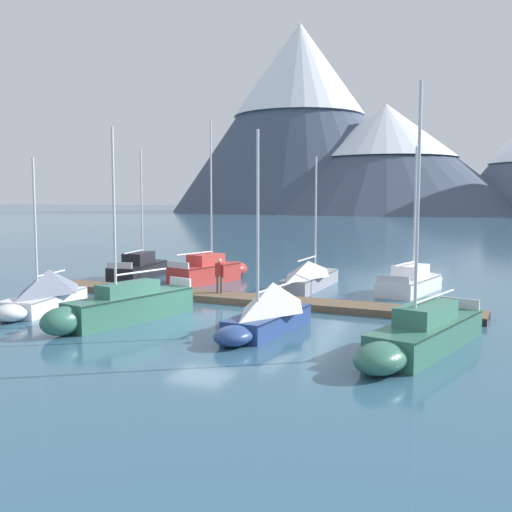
{
  "coord_description": "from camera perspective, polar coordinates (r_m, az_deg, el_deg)",
  "views": [
    {
      "loc": [
        11.27,
        -21.38,
        4.89
      ],
      "look_at": [
        0.0,
        6.0,
        2.0
      ],
      "focal_mm": 41.52,
      "sensor_mm": 36.0,
      "label": 1
    }
  ],
  "objects": [
    {
      "name": "sailboat_nearest_berth",
      "position": [
        37.35,
        -10.91,
        -1.1
      ],
      "size": [
        2.67,
        6.83,
        7.89
      ],
      "color": "black",
      "rests_on": "ground"
    },
    {
      "name": "sailboat_far_berth",
      "position": [
        32.36,
        5.33,
        -1.81
      ],
      "size": [
        1.72,
        7.13,
        7.16
      ],
      "color": "#93939E",
      "rests_on": "ground"
    },
    {
      "name": "sailboat_second_berth",
      "position": [
        27.5,
        -19.73,
        -3.24
      ],
      "size": [
        2.61,
        5.72,
        6.59
      ],
      "color": "white",
      "rests_on": "ground"
    },
    {
      "name": "sailboat_last_slip",
      "position": [
        19.55,
        15.55,
        -7.3
      ],
      "size": [
        3.41,
        7.68,
        8.39
      ],
      "color": "#336B56",
      "rests_on": "ground"
    },
    {
      "name": "sailboat_end_of_dock",
      "position": [
        32.15,
        14.93,
        -2.36
      ],
      "size": [
        3.02,
        6.34,
        7.55
      ],
      "color": "silver",
      "rests_on": "ground"
    },
    {
      "name": "person_on_dock",
      "position": [
        28.82,
        -3.54,
        -1.67
      ],
      "size": [
        0.56,
        0.33,
        1.69
      ],
      "color": "brown",
      "rests_on": "dock"
    },
    {
      "name": "dock",
      "position": [
        28.17,
        -1.55,
        -4.12
      ],
      "size": [
        22.15,
        2.98,
        0.3
      ],
      "color": "brown",
      "rests_on": "ground"
    },
    {
      "name": "mooring_buoy_channel_marker",
      "position": [
        30.26,
        -19.74,
        -3.59
      ],
      "size": [
        0.49,
        0.49,
        0.57
      ],
      "color": "orange",
      "rests_on": "ground"
    },
    {
      "name": "sailboat_mid_dock_port",
      "position": [
        35.01,
        -4.31,
        -1.37
      ],
      "size": [
        3.1,
        6.14,
        9.41
      ],
      "color": "#B2332D",
      "rests_on": "ground"
    },
    {
      "name": "mountain_central_massif",
      "position": [
        208.13,
        12.32,
        9.45
      ],
      "size": [
        91.88,
        91.88,
        36.61
      ],
      "color": "#424C60",
      "rests_on": "ground"
    },
    {
      "name": "ground_plane",
      "position": [
        24.66,
        -5.34,
        -5.89
      ],
      "size": [
        700.0,
        700.0,
        0.0
      ],
      "primitive_type": "plane",
      "color": "#335B75"
    },
    {
      "name": "sailboat_mid_dock_starboard",
      "position": [
        23.9,
        -12.89,
        -4.76
      ],
      "size": [
        2.86,
        7.12,
        7.6
      ],
      "color": "#336B56",
      "rests_on": "ground"
    },
    {
      "name": "mountain_west_summit",
      "position": [
        225.79,
        4.21,
        13.59
      ],
      "size": [
        94.11,
        94.11,
        68.74
      ],
      "color": "#424C60",
      "rests_on": "ground"
    },
    {
      "name": "sailboat_outer_slip",
      "position": [
        21.86,
        1.12,
        -5.13
      ],
      "size": [
        2.07,
        5.81,
        7.27
      ],
      "color": "navy",
      "rests_on": "ground"
    }
  ]
}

